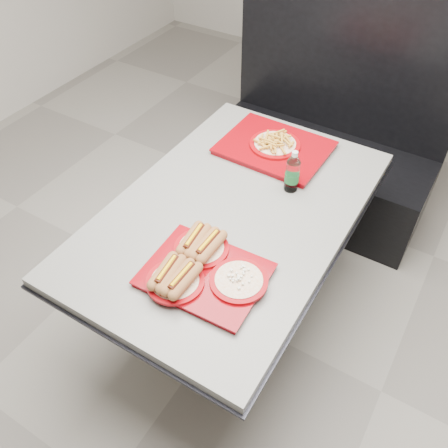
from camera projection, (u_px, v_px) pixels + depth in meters
The scene contains 6 objects.
ground at pixel (231, 315), 2.45m from camera, with size 6.00×6.00×0.00m, color gray.
diner_table at pixel (232, 237), 2.04m from camera, with size 0.92×1.42×0.75m.
booth_bench at pixel (324, 146), 2.84m from camera, with size 1.30×0.57×1.35m.
tray_near at pixel (201, 268), 1.66m from camera, with size 0.44×0.38×0.09m.
tray_far at pixel (275, 145), 2.19m from camera, with size 0.49×0.39×0.10m.
water_bottle at pixel (292, 173), 1.96m from camera, with size 0.06×0.06×0.19m.
Camera 1 is at (0.71, -1.23, 2.06)m, focal length 38.00 mm.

